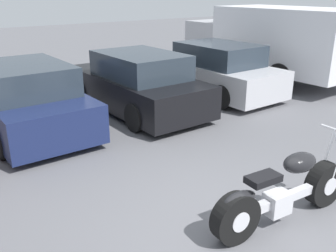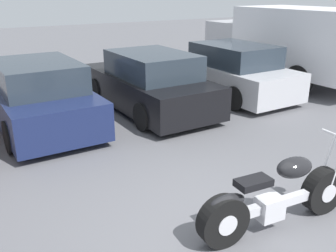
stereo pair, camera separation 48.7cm
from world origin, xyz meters
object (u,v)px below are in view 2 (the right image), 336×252
parked_car_navy (38,96)px  parked_car_black (149,83)px  parked_car_silver (229,72)px  motorcycle (275,198)px  delivery_truck (293,41)px

parked_car_navy → parked_car_black: same height
parked_car_navy → parked_car_black: (2.68, -0.27, 0.00)m
parked_car_black → parked_car_navy: bearing=174.3°
parked_car_black → parked_car_silver: same height
motorcycle → parked_car_black: 5.43m
motorcycle → parked_car_navy: 5.81m
parked_car_navy → parked_car_black: 2.70m
parked_car_black → delivery_truck: bearing=2.5°
parked_car_silver → parked_car_navy: bearing=177.7°
parked_car_silver → motorcycle: bearing=-125.1°
parked_car_silver → delivery_truck: bearing=3.9°
motorcycle → delivery_truck: (6.55, 5.55, 0.92)m
parked_car_silver → delivery_truck: (2.78, 0.19, 0.66)m
parked_car_navy → parked_car_silver: (5.37, -0.22, 0.00)m
parked_car_black → delivery_truck: size_ratio=0.71×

